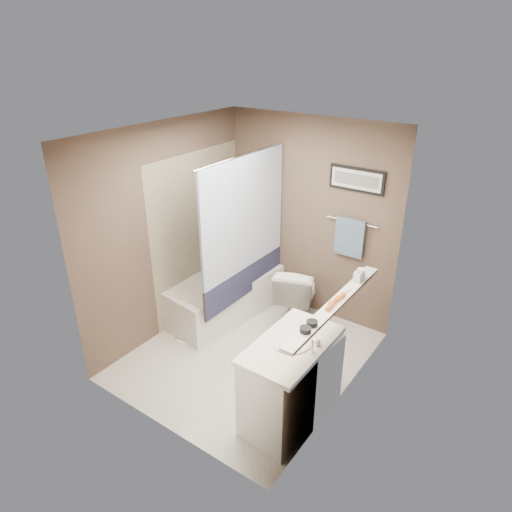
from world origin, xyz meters
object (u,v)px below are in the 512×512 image
Objects in this scene: glass_jar at (361,274)px; soap_bottle at (358,275)px; bathtub at (224,295)px; candle_bowl_near at (305,330)px; candle_bowl_far at (312,323)px; vanity at (291,384)px; hair_brush_back at (337,299)px; hair_brush_front at (332,304)px; toilet at (297,294)px.

soap_bottle reaches higher than glass_jar.
bathtub is 15.00× the size of glass_jar.
candle_bowl_far is (0.00, 0.10, 0.00)m from candle_bowl_near.
candle_bowl_far is at bearing -5.88° from vanity.
bathtub is at bearing 160.26° from hair_brush_back.
vanity is at bearing -101.70° from glass_jar.
candle_bowl_near is at bearing -90.00° from glass_jar.
glass_jar is 0.68× the size of soap_bottle.
candle_bowl_near is 0.10m from candle_bowl_far.
candle_bowl_near is at bearing -31.80° from vanity.
glass_jar reaches higher than hair_brush_back.
candle_bowl_far is 0.44m from hair_brush_back.
hair_brush_front is at bearing -90.00° from hair_brush_back.
hair_brush_back is at bearing -90.00° from glass_jar.
soap_bottle is at bearing 82.96° from vanity.
candle_bowl_far is (0.19, -0.04, 0.73)m from vanity.
bathtub is 1.67× the size of vanity.
soap_bottle reaches higher than candle_bowl_near.
soap_bottle is at bearing 130.27° from toilet.
toilet is at bearing 124.20° from vanity.
toilet is at bearing 121.58° from candle_bowl_near.
toilet is 7.96× the size of glass_jar.
candle_bowl_near is (0.94, -1.52, 0.74)m from toilet.
vanity is (0.75, -1.38, 0.00)m from toilet.
glass_jar is (0.00, 0.49, 0.03)m from hair_brush_back.
hair_brush_front reaches higher than toilet.
soap_bottle reaches higher than toilet.
toilet is at bearing 131.20° from hair_brush_front.
candle_bowl_far is at bearing -90.00° from hair_brush_front.
candle_bowl_far is at bearing -90.00° from glass_jar.
candle_bowl_near is 0.45m from hair_brush_front.
hair_brush_back is (0.00, 0.55, 0.00)m from candle_bowl_near.
candle_bowl_near is at bearing -90.00° from hair_brush_front.
bathtub is 10.25× the size of soap_bottle.
glass_jar is (0.00, 1.04, 0.03)m from candle_bowl_near.
vanity is 0.77m from candle_bowl_near.
candle_bowl_near is 0.55m from hair_brush_back.
vanity is 1.15m from soap_bottle.
hair_brush_front is at bearing -90.00° from glass_jar.
candle_bowl_far is at bearing -90.00° from hair_brush_back.
glass_jar reaches higher than candle_bowl_far.
candle_bowl_near is at bearing -26.52° from bathtub.
soap_bottle reaches higher than candle_bowl_far.
hair_brush_back is 0.42m from soap_bottle.
bathtub is 2.09m from hair_brush_back.
glass_jar is at bearing 83.96° from vanity.
hair_brush_back is (1.79, -0.64, 0.89)m from bathtub.
vanity is at bearing 99.72° from toilet.
toilet reaches higher than bathtub.
candle_bowl_far is 0.41× the size of hair_brush_back.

